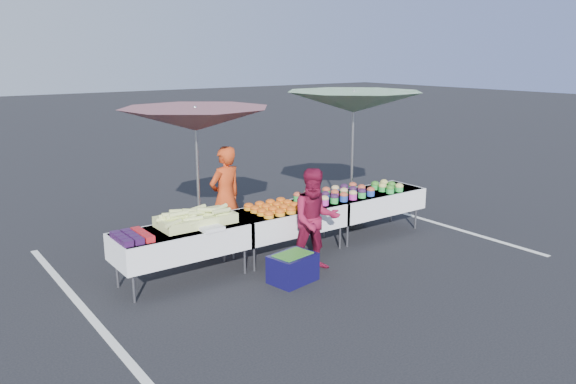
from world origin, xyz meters
TOP-DOWN VIEW (x-y plane):
  - ground at (0.00, 0.00)m, footprint 80.00×80.00m
  - stripe_left at (-3.20, 0.00)m, footprint 0.10×5.00m
  - stripe_right at (3.20, 0.00)m, footprint 0.10×5.00m
  - table_left at (-1.80, 0.00)m, footprint 1.86×0.81m
  - table_center at (0.00, 0.00)m, footprint 1.86×0.81m
  - table_right at (1.80, 0.00)m, footprint 1.86×0.81m
  - berry_punnets at (-2.51, -0.06)m, footprint 0.40×0.54m
  - corn_pile at (-1.55, 0.05)m, footprint 1.16×0.57m
  - plastic_bags at (-1.50, -0.30)m, footprint 0.30×0.25m
  - carrot_bowls at (-0.25, -0.01)m, footprint 0.75×0.69m
  - potato_cups at (0.95, 0.00)m, footprint 1.34×0.58m
  - bean_baskets at (2.06, -0.10)m, footprint 0.36×0.50m
  - vendor at (-0.59, 0.89)m, footprint 0.66×0.50m
  - customer at (-0.06, -0.75)m, footprint 0.89×0.80m
  - umbrella_left at (-1.11, 0.80)m, footprint 2.74×2.74m
  - umbrella_right at (1.79, 0.52)m, footprint 3.07×3.07m
  - storage_bin at (-0.60, -0.93)m, footprint 0.68×0.54m

SIDE VIEW (x-z plane):
  - ground at x=0.00m, z-range 0.00..0.00m
  - stripe_left at x=-3.20m, z-range 0.00..0.00m
  - stripe_right at x=3.20m, z-range 0.00..0.00m
  - storage_bin at x=-0.60m, z-range 0.01..0.41m
  - table_left at x=-1.80m, z-range 0.21..0.96m
  - table_center at x=0.00m, z-range 0.21..0.96m
  - table_right at x=1.80m, z-range 0.21..0.96m
  - customer at x=-0.06m, z-range 0.00..1.49m
  - plastic_bags at x=-1.50m, z-range 0.75..0.80m
  - berry_punnets at x=-2.51m, z-range 0.75..0.83m
  - carrot_bowls at x=-0.25m, z-range 0.75..0.85m
  - bean_baskets at x=2.06m, z-range 0.75..0.90m
  - vendor at x=-0.59m, z-range 0.00..1.65m
  - potato_cups at x=0.95m, z-range 0.75..0.91m
  - corn_pile at x=-1.55m, z-range 0.71..0.97m
  - umbrella_left at x=-1.11m, z-range 0.94..3.26m
  - umbrella_right at x=1.79m, z-range 1.00..3.46m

